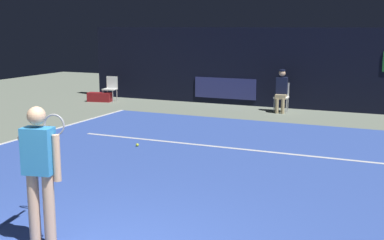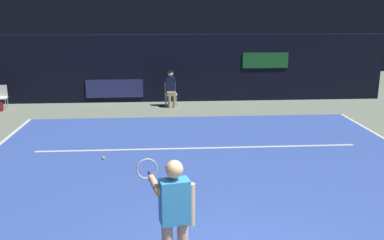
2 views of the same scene
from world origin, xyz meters
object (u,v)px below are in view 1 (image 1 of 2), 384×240
line_judge_on_chair (281,90)px  equipment_bag (100,97)px  tennis_ball (137,145)px  tennis_player (40,168)px  courtside_chair_near (111,87)px

line_judge_on_chair → equipment_bag: (-6.44, -0.41, -0.53)m
tennis_ball → equipment_bag: size_ratio=0.08×
line_judge_on_chair → tennis_ball: size_ratio=19.41×
line_judge_on_chair → equipment_bag: bearing=-176.4°
tennis_player → line_judge_on_chair: (0.18, 10.82, -0.30)m
tennis_player → tennis_ball: tennis_player is taller
tennis_ball → line_judge_on_chair: bearing=73.4°
tennis_player → tennis_ball: 5.29m
line_judge_on_chair → tennis_ball: 6.14m
tennis_player → equipment_bag: tennis_player is taller
line_judge_on_chair → courtside_chair_near: bearing=-178.5°
tennis_ball → equipment_bag: (-4.69, 5.45, 0.11)m
tennis_player → tennis_ball: (-1.56, 4.96, -0.94)m
courtside_chair_near → equipment_bag: 0.53m
line_judge_on_chair → tennis_ball: (-1.75, -5.86, -0.64)m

